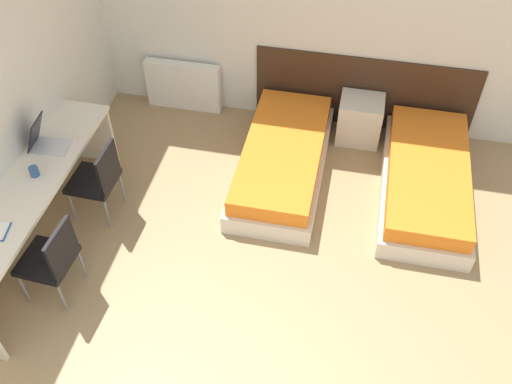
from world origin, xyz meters
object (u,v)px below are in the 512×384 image
Objects in this scene: bed_near_window at (283,160)px; nightstand at (360,120)px; chair_near_laptop at (98,178)px; chair_near_notebook at (52,258)px; bed_near_door at (426,180)px; laptop at (45,142)px.

bed_near_window is 3.68× the size of nightstand.
chair_near_laptop reaches higher than bed_near_window.
chair_near_notebook is at bearing -88.44° from chair_near_laptop.
nightstand is at bearing 51.24° from chair_near_notebook.
chair_near_laptop is at bearing -163.61° from bed_near_door.
chair_near_notebook is (-3.07, -1.86, 0.28)m from bed_near_door.
bed_near_door is 5.30× the size of laptop.
laptop is (-3.52, -0.88, 0.62)m from bed_near_door.
chair_near_laptop reaches higher than nightstand.
laptop is (-2.78, -1.62, 0.55)m from nightstand.
laptop is at bearing 178.19° from chair_near_laptop.
nightstand is 3.51m from chair_near_notebook.
chair_near_notebook is (-1.61, -1.86, 0.28)m from bed_near_window.
chair_near_notebook reaches higher than bed_near_window.
chair_near_laptop is at bearing -150.70° from bed_near_window.
laptop reaches higher than chair_near_notebook.
bed_near_window is at bearing 30.86° from chair_near_laptop.
chair_near_laptop is 0.56m from laptop.
nightstand is 2.87m from chair_near_laptop.
bed_near_door is 3.21m from chair_near_laptop.
nightstand reaches higher than bed_near_window.
laptop is (-0.45, 0.03, 0.34)m from chair_near_laptop.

